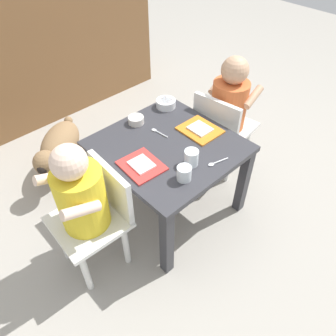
{
  "coord_description": "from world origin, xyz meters",
  "views": [
    {
      "loc": [
        -0.78,
        -0.83,
        1.35
      ],
      "look_at": [
        0.0,
        0.0,
        0.27
      ],
      "focal_mm": 34.84,
      "sensor_mm": 36.0,
      "label": 1
    }
  ],
  "objects_px": {
    "cereal_bowl_left_side": "(136,120)",
    "spoon_by_left_tray": "(216,163)",
    "water_cup_left": "(184,174)",
    "dining_table": "(168,156)",
    "food_tray_right": "(200,130)",
    "dog": "(58,147)",
    "food_tray_left": "(142,165)",
    "water_cup_right": "(191,158)",
    "seated_child_right": "(228,105)",
    "spoon_by_right_tray": "(158,132)",
    "seated_child_left": "(84,198)",
    "veggie_bowl_near": "(166,103)"
  },
  "relations": [
    {
      "from": "cereal_bowl_left_side",
      "to": "spoon_by_left_tray",
      "type": "bearing_deg",
      "value": -82.36
    },
    {
      "from": "water_cup_left",
      "to": "spoon_by_left_tray",
      "type": "xyz_separation_m",
      "value": [
        0.16,
        -0.03,
        -0.02
      ]
    },
    {
      "from": "dining_table",
      "to": "cereal_bowl_left_side",
      "type": "xyz_separation_m",
      "value": [
        0.0,
        0.22,
        0.09
      ]
    },
    {
      "from": "dining_table",
      "to": "food_tray_right",
      "type": "relative_size",
      "value": 3.22
    },
    {
      "from": "dog",
      "to": "food_tray_left",
      "type": "relative_size",
      "value": 2.21
    },
    {
      "from": "dining_table",
      "to": "cereal_bowl_left_side",
      "type": "distance_m",
      "value": 0.24
    },
    {
      "from": "food_tray_right",
      "to": "water_cup_right",
      "type": "bearing_deg",
      "value": -146.58
    },
    {
      "from": "seated_child_right",
      "to": "water_cup_right",
      "type": "relative_size",
      "value": 9.67
    },
    {
      "from": "food_tray_left",
      "to": "spoon_by_right_tray",
      "type": "distance_m",
      "value": 0.24
    },
    {
      "from": "dining_table",
      "to": "seated_child_right",
      "type": "distance_m",
      "value": 0.46
    },
    {
      "from": "seated_child_left",
      "to": "veggie_bowl_near",
      "type": "height_order",
      "value": "seated_child_left"
    },
    {
      "from": "seated_child_left",
      "to": "dog",
      "type": "distance_m",
      "value": 0.68
    },
    {
      "from": "water_cup_left",
      "to": "spoon_by_right_tray",
      "type": "distance_m",
      "value": 0.33
    },
    {
      "from": "cereal_bowl_left_side",
      "to": "spoon_by_left_tray",
      "type": "xyz_separation_m",
      "value": [
        0.06,
        -0.46,
        -0.02
      ]
    },
    {
      "from": "seated_child_left",
      "to": "spoon_by_right_tray",
      "type": "xyz_separation_m",
      "value": [
        0.48,
        0.11,
        0.0
      ]
    },
    {
      "from": "water_cup_left",
      "to": "food_tray_right",
      "type": "bearing_deg",
      "value": 31.36
    },
    {
      "from": "food_tray_left",
      "to": "cereal_bowl_left_side",
      "type": "distance_m",
      "value": 0.31
    },
    {
      "from": "seated_child_right",
      "to": "food_tray_left",
      "type": "relative_size",
      "value": 3.63
    },
    {
      "from": "seated_child_left",
      "to": "spoon_by_right_tray",
      "type": "bearing_deg",
      "value": 12.73
    },
    {
      "from": "dining_table",
      "to": "seated_child_left",
      "type": "height_order",
      "value": "seated_child_left"
    },
    {
      "from": "dining_table",
      "to": "dog",
      "type": "bearing_deg",
      "value": 113.84
    },
    {
      "from": "seated_child_right",
      "to": "cereal_bowl_left_side",
      "type": "distance_m",
      "value": 0.5
    },
    {
      "from": "seated_child_right",
      "to": "spoon_by_right_tray",
      "type": "distance_m",
      "value": 0.43
    },
    {
      "from": "water_cup_right",
      "to": "spoon_by_left_tray",
      "type": "xyz_separation_m",
      "value": [
        0.08,
        -0.07,
        -0.03
      ]
    },
    {
      "from": "seated_child_right",
      "to": "water_cup_right",
      "type": "height_order",
      "value": "seated_child_right"
    },
    {
      "from": "seated_child_left",
      "to": "veggie_bowl_near",
      "type": "xyz_separation_m",
      "value": [
        0.65,
        0.24,
        0.02
      ]
    },
    {
      "from": "seated_child_left",
      "to": "spoon_by_left_tray",
      "type": "xyz_separation_m",
      "value": [
        0.51,
        -0.22,
        0.0
      ]
    },
    {
      "from": "cereal_bowl_left_side",
      "to": "water_cup_right",
      "type": "bearing_deg",
      "value": -92.89
    },
    {
      "from": "food_tray_left",
      "to": "spoon_by_left_tray",
      "type": "bearing_deg",
      "value": -39.76
    },
    {
      "from": "seated_child_left",
      "to": "dining_table",
      "type": "bearing_deg",
      "value": 1.55
    },
    {
      "from": "dining_table",
      "to": "water_cup_left",
      "type": "distance_m",
      "value": 0.25
    },
    {
      "from": "dining_table",
      "to": "food_tray_left",
      "type": "xyz_separation_m",
      "value": [
        -0.18,
        -0.03,
        0.07
      ]
    },
    {
      "from": "veggie_bowl_near",
      "to": "water_cup_right",
      "type": "bearing_deg",
      "value": -119.54
    },
    {
      "from": "water_cup_right",
      "to": "veggie_bowl_near",
      "type": "xyz_separation_m",
      "value": [
        0.22,
        0.39,
        -0.01
      ]
    },
    {
      "from": "water_cup_right",
      "to": "spoon_by_left_tray",
      "type": "height_order",
      "value": "water_cup_right"
    },
    {
      "from": "water_cup_right",
      "to": "cereal_bowl_left_side",
      "type": "height_order",
      "value": "water_cup_right"
    },
    {
      "from": "food_tray_left",
      "to": "spoon_by_left_tray",
      "type": "distance_m",
      "value": 0.31
    },
    {
      "from": "dog",
      "to": "water_cup_right",
      "type": "distance_m",
      "value": 0.84
    },
    {
      "from": "dog",
      "to": "cereal_bowl_left_side",
      "type": "relative_size",
      "value": 5.41
    },
    {
      "from": "seated_child_left",
      "to": "spoon_by_right_tray",
      "type": "distance_m",
      "value": 0.49
    },
    {
      "from": "spoon_by_left_tray",
      "to": "spoon_by_right_tray",
      "type": "relative_size",
      "value": 0.99
    },
    {
      "from": "seated_child_left",
      "to": "food_tray_left",
      "type": "height_order",
      "value": "seated_child_left"
    },
    {
      "from": "dining_table",
      "to": "water_cup_right",
      "type": "distance_m",
      "value": 0.19
    },
    {
      "from": "seated_child_left",
      "to": "spoon_by_right_tray",
      "type": "relative_size",
      "value": 6.82
    },
    {
      "from": "dog",
      "to": "food_tray_left",
      "type": "xyz_separation_m",
      "value": [
        0.09,
        -0.63,
        0.23
      ]
    },
    {
      "from": "veggie_bowl_near",
      "to": "cereal_bowl_left_side",
      "type": "bearing_deg",
      "value": -178.45
    },
    {
      "from": "cereal_bowl_left_side",
      "to": "veggie_bowl_near",
      "type": "xyz_separation_m",
      "value": [
        0.2,
        0.01,
        0.0
      ]
    },
    {
      "from": "seated_child_right",
      "to": "veggie_bowl_near",
      "type": "height_order",
      "value": "seated_child_right"
    },
    {
      "from": "dog",
      "to": "dining_table",
      "type": "bearing_deg",
      "value": -66.16
    },
    {
      "from": "seated_child_left",
      "to": "seated_child_right",
      "type": "distance_m",
      "value": 0.9
    }
  ]
}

